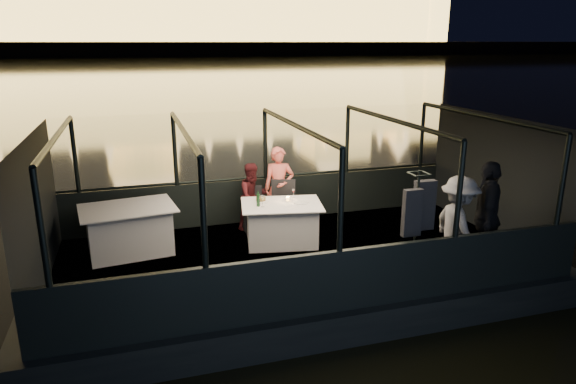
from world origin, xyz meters
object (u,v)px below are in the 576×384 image
object	(u,v)px
wine_bottle	(258,198)
person_woman_coral	(279,191)
coat_stand	(415,230)
dining_table_central	(282,224)
passenger_dark	(486,221)
dining_table_aft	(130,232)
chair_port_right	(287,210)
person_man_maroon	(253,193)
passenger_stripe	(458,224)
chair_port_left	(254,209)

from	to	relation	value
wine_bottle	person_woman_coral	bearing A→B (deg)	54.01
coat_stand	dining_table_central	bearing A→B (deg)	122.66
person_woman_coral	passenger_dark	world-z (taller)	passenger_dark
dining_table_central	dining_table_aft	world-z (taller)	dining_table_aft
dining_table_central	person_woman_coral	bearing A→B (deg)	77.14
chair_port_right	person_woman_coral	distance (m)	0.45
dining_table_aft	coat_stand	bearing A→B (deg)	-32.11
coat_stand	person_man_maroon	world-z (taller)	coat_stand
person_man_maroon	passenger_stripe	xyz separation A→B (m)	(2.61, -2.98, 0.10)
chair_port_left	dining_table_aft	bearing A→B (deg)	-167.85
dining_table_central	chair_port_right	size ratio (longest dim) A/B	1.44
person_man_maroon	passenger_stripe	world-z (taller)	passenger_stripe
coat_stand	chair_port_right	bearing A→B (deg)	113.05
chair_port_left	chair_port_right	distance (m)	0.64
dining_table_central	person_woman_coral	xyz separation A→B (m)	(0.20, 0.87, 0.36)
dining_table_aft	dining_table_central	bearing A→B (deg)	-7.50
dining_table_central	dining_table_aft	distance (m)	2.71
dining_table_central	person_woman_coral	size ratio (longest dim) A/B	0.89
dining_table_central	person_man_maroon	xyz separation A→B (m)	(-0.33, 0.90, 0.36)
coat_stand	passenger_stripe	xyz separation A→B (m)	(0.85, 0.15, -0.05)
chair_port_left	passenger_dark	xyz separation A→B (m)	(3.13, -2.87, 0.40)
dining_table_central	passenger_stripe	world-z (taller)	passenger_stripe
wine_bottle	chair_port_right	bearing A→B (deg)	37.85
coat_stand	passenger_stripe	size ratio (longest dim) A/B	1.11
coat_stand	passenger_dark	size ratio (longest dim) A/B	0.99
coat_stand	person_woman_coral	distance (m)	3.34
dining_table_aft	passenger_dark	bearing A→B (deg)	-23.93
dining_table_central	person_woman_coral	distance (m)	0.96
dining_table_aft	wine_bottle	world-z (taller)	wine_bottle
dining_table_aft	chair_port_right	xyz separation A→B (m)	(2.94, 0.18, 0.06)
person_woman_coral	passenger_stripe	xyz separation A→B (m)	(2.09, -2.94, 0.10)
person_man_maroon	passenger_stripe	distance (m)	3.96
person_man_maroon	passenger_dark	world-z (taller)	passenger_dark
chair_port_right	passenger_dark	size ratio (longest dim) A/B	0.54
coat_stand	passenger_stripe	distance (m)	0.87
dining_table_aft	passenger_dark	size ratio (longest dim) A/B	0.86
dining_table_aft	chair_port_left	distance (m)	2.40
person_woman_coral	passenger_stripe	bearing A→B (deg)	-42.77
dining_table_aft	passenger_dark	xyz separation A→B (m)	(5.48, -2.43, 0.47)
passenger_stripe	person_man_maroon	bearing A→B (deg)	44.51
dining_table_aft	coat_stand	world-z (taller)	coat_stand
passenger_dark	dining_table_aft	bearing A→B (deg)	-76.83
coat_stand	passenger_stripe	bearing A→B (deg)	10.24
dining_table_aft	person_man_maroon	world-z (taller)	person_man_maroon
chair_port_left	wine_bottle	world-z (taller)	wine_bottle
dining_table_central	wine_bottle	world-z (taller)	wine_bottle
passenger_stripe	chair_port_right	bearing A→B (deg)	41.16
person_man_maroon	passenger_stripe	size ratio (longest dim) A/B	0.82
dining_table_aft	chair_port_right	bearing A→B (deg)	3.45
chair_port_right	coat_stand	world-z (taller)	coat_stand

